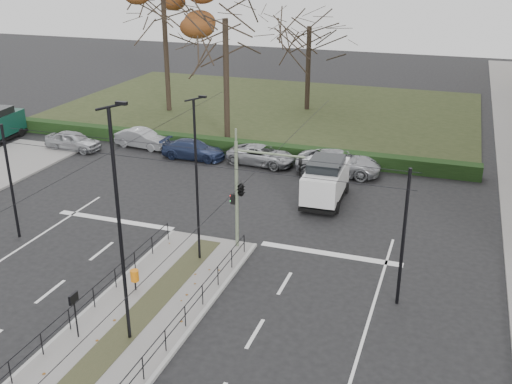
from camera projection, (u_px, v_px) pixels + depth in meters
ground at (169, 287)px, 26.23m from camera, size 140.00×140.00×0.00m
median_island at (141, 316)px, 24.01m from camera, size 4.40×15.00×0.14m
park at (267, 109)px, 56.10m from camera, size 38.00×26.00×0.10m
hedge at (210, 144)px, 44.18m from camera, size 38.00×1.00×1.00m
median_railing at (138, 298)px, 23.59m from camera, size 4.14×13.24×0.92m
catenary at (181, 202)px, 26.38m from camera, size 20.00×34.00×6.00m
traffic_light at (243, 188)px, 28.40m from camera, size 3.66×2.06×5.38m
litter_bin at (135, 276)px, 25.55m from camera, size 0.37×0.37×0.94m
info_panel at (74, 303)px, 22.09m from camera, size 0.11×0.49×1.87m
streetlamp_median_near at (120, 226)px, 20.87m from camera, size 0.76×0.16×9.10m
streetlamp_median_far at (197, 179)px, 26.97m from camera, size 0.66×0.13×7.86m
parked_car_first at (73, 141)px, 44.22m from camera, size 4.24×1.77×1.44m
parked_car_second at (142, 138)px, 44.82m from camera, size 4.37×1.95×1.40m
parked_car_third at (193, 150)px, 42.42m from camera, size 4.59×1.90×1.33m
parked_car_fourth at (261, 155)px, 41.27m from camera, size 4.89×2.56×1.31m
white_van at (326, 180)px, 34.91m from camera, size 2.34×4.94×2.56m
bare_tree_center at (309, 32)px, 53.21m from camera, size 8.00×8.00×9.95m
bare_tree_near at (225, 28)px, 43.90m from camera, size 7.51×7.51×12.07m
parked_car_fifth at (339, 163)px, 39.41m from camera, size 5.71×2.90×1.55m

